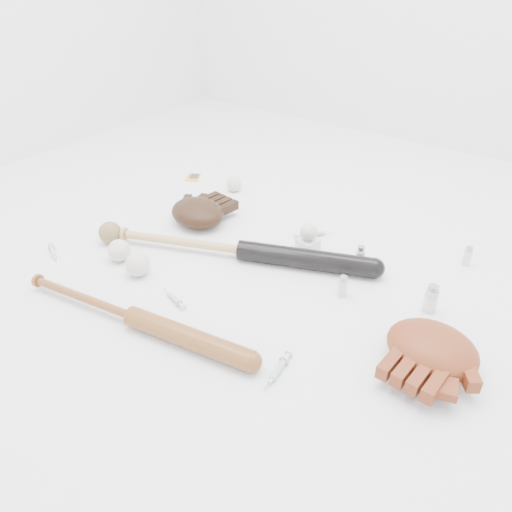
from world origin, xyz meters
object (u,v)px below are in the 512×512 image
Objects in this scene: bat_dark at (242,250)px; glove_dark at (198,212)px; bat_wood at (133,317)px; pedestal at (308,244)px.

glove_dark reaches higher than bat_dark.
glove_dark is at bearing 105.67° from bat_wood.
bat_dark is 0.24m from pedestal.
pedestal is at bearing 65.33° from bat_wood.
glove_dark is at bearing 139.21° from bat_dark.
bat_wood is 12.30× the size of pedestal.
bat_wood is 0.61m from glove_dark.
bat_dark reaches higher than pedestal.
glove_dark is (-0.29, 0.10, 0.01)m from bat_dark.
bat_wood is at bearing -106.71° from pedestal.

